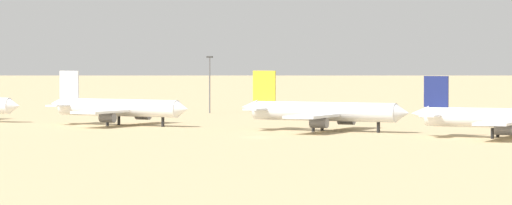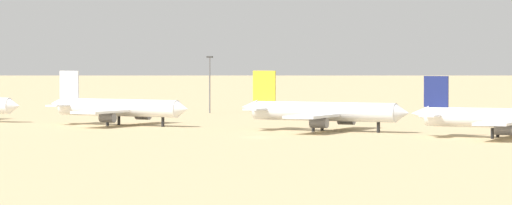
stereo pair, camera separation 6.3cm
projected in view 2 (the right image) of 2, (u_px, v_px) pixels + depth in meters
The scene contains 7 objects.
ground at pixel (257, 137), 278.58m from camera, with size 4000.00×4000.00×0.00m, color tan.
ridge_far_west at pixel (165, 4), 1349.38m from camera, with size 334.97×303.46×124.94m, color gray.
ridge_west at pixel (459, 27), 1325.86m from camera, with size 271.48×266.89×80.42m, color slate.
parked_jet_white_1 at pixel (117, 108), 323.27m from camera, with size 37.58×31.42×12.45m.
parked_jet_yellow_2 at pixel (323, 112), 299.82m from camera, with size 38.72×32.48×12.81m.
parked_jet_navy_3 at pixel (501, 118), 275.54m from camera, with size 36.63×30.91×12.09m.
light_pole_west at pixel (210, 80), 387.82m from camera, with size 1.80×0.50×15.72m.
Camera 2 is at (128.73, -246.57, 16.94)m, focal length 99.11 mm.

